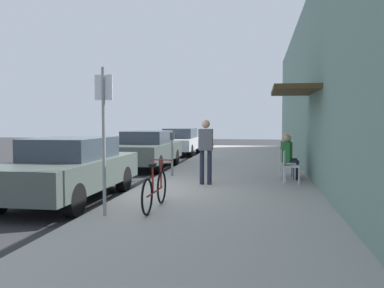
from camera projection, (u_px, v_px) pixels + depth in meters
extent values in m
plane|color=#2D2D30|center=(131.00, 194.00, 9.74)|extent=(60.00, 60.00, 0.00)
cube|color=#9E9B93|center=(230.00, 182.00, 11.33)|extent=(4.50, 32.00, 0.12)
cube|color=gray|center=(319.00, 82.00, 10.76)|extent=(0.30, 32.00, 5.69)
cube|color=#4C381E|center=(294.00, 90.00, 10.59)|extent=(1.10, 2.80, 0.12)
cube|color=#47514C|center=(69.00, 173.00, 8.87)|extent=(1.80, 4.40, 0.62)
cube|color=#333D47|center=(71.00, 148.00, 8.99)|extent=(1.48, 2.11, 0.47)
cylinder|color=black|center=(123.00, 179.00, 10.10)|extent=(0.22, 0.64, 0.64)
cylinder|color=black|center=(65.00, 178.00, 10.36)|extent=(0.22, 0.64, 0.64)
cylinder|color=black|center=(74.00, 200.00, 7.41)|extent=(0.22, 0.64, 0.64)
cube|color=#47514C|center=(147.00, 152.00, 14.93)|extent=(1.80, 4.40, 0.63)
cube|color=#333D47|center=(148.00, 137.00, 15.04)|extent=(1.48, 2.11, 0.46)
cylinder|color=black|center=(175.00, 157.00, 16.15)|extent=(0.22, 0.64, 0.64)
cylinder|color=black|center=(137.00, 157.00, 16.42)|extent=(0.22, 0.64, 0.64)
cylinder|color=black|center=(158.00, 164.00, 13.47)|extent=(0.22, 0.64, 0.64)
cylinder|color=black|center=(113.00, 164.00, 13.74)|extent=(0.22, 0.64, 0.64)
cube|color=silver|center=(180.00, 144.00, 21.08)|extent=(1.80, 4.40, 0.55)
cube|color=#333D47|center=(180.00, 133.00, 21.20)|extent=(1.48, 2.11, 0.52)
cylinder|color=black|center=(199.00, 147.00, 22.30)|extent=(0.22, 0.64, 0.64)
cylinder|color=black|center=(171.00, 147.00, 22.57)|extent=(0.22, 0.64, 0.64)
cylinder|color=black|center=(190.00, 151.00, 19.62)|extent=(0.22, 0.64, 0.64)
cylinder|color=black|center=(159.00, 150.00, 19.89)|extent=(0.22, 0.64, 0.64)
cylinder|color=slate|center=(172.00, 158.00, 12.16)|extent=(0.07, 0.07, 1.10)
cube|color=#383D42|center=(172.00, 136.00, 12.12)|extent=(0.12, 0.10, 0.22)
cylinder|color=gray|center=(104.00, 142.00, 6.98)|extent=(0.06, 0.06, 2.60)
cube|color=white|center=(104.00, 87.00, 6.94)|extent=(0.32, 0.02, 0.44)
torus|color=black|center=(162.00, 187.00, 8.07)|extent=(0.04, 0.66, 0.66)
torus|color=black|center=(147.00, 197.00, 7.03)|extent=(0.04, 0.66, 0.66)
cylinder|color=maroon|center=(155.00, 192.00, 7.55)|extent=(0.04, 1.05, 0.04)
cylinder|color=maroon|center=(153.00, 180.00, 7.39)|extent=(0.04, 0.04, 0.50)
cube|color=black|center=(153.00, 165.00, 7.37)|extent=(0.10, 0.20, 0.06)
cylinder|color=maroon|center=(161.00, 174.00, 8.00)|extent=(0.03, 0.03, 0.56)
cylinder|color=maroon|center=(161.00, 160.00, 7.99)|extent=(0.46, 0.03, 0.03)
cylinder|color=silver|center=(300.00, 175.00, 10.75)|extent=(0.04, 0.04, 0.45)
cylinder|color=silver|center=(299.00, 176.00, 10.39)|extent=(0.04, 0.04, 0.45)
cylinder|color=silver|center=(285.00, 174.00, 10.87)|extent=(0.04, 0.04, 0.45)
cylinder|color=silver|center=(284.00, 176.00, 10.51)|extent=(0.04, 0.04, 0.45)
cube|color=silver|center=(292.00, 166.00, 10.61)|extent=(0.50, 0.50, 0.03)
cube|color=silver|center=(284.00, 158.00, 10.67)|extent=(0.10, 0.44, 0.40)
cylinder|color=silver|center=(298.00, 171.00, 11.55)|extent=(0.04, 0.04, 0.45)
cylinder|color=silver|center=(295.00, 172.00, 11.21)|extent=(0.04, 0.04, 0.45)
cylinder|color=silver|center=(285.00, 170.00, 11.72)|extent=(0.04, 0.04, 0.45)
cylinder|color=silver|center=(282.00, 172.00, 11.38)|extent=(0.04, 0.04, 0.45)
cube|color=silver|center=(290.00, 163.00, 11.45)|extent=(0.55, 0.55, 0.03)
cube|color=silver|center=(283.00, 156.00, 11.53)|extent=(0.15, 0.43, 0.40)
cylinder|color=#232838|center=(297.00, 171.00, 11.47)|extent=(0.11, 0.11, 0.47)
cylinder|color=#232838|center=(292.00, 162.00, 11.52)|extent=(0.38, 0.24, 0.14)
cylinder|color=#232838|center=(295.00, 172.00, 11.29)|extent=(0.11, 0.11, 0.47)
cylinder|color=#232838|center=(291.00, 163.00, 11.34)|extent=(0.38, 0.24, 0.14)
cube|color=#267233|center=(287.00, 152.00, 11.47)|extent=(0.31, 0.41, 0.56)
sphere|color=tan|center=(287.00, 138.00, 11.44)|extent=(0.22, 0.22, 0.22)
cylinder|color=silver|center=(296.00, 168.00, 12.18)|extent=(0.04, 0.04, 0.45)
cylinder|color=silver|center=(293.00, 170.00, 11.85)|extent=(0.04, 0.04, 0.45)
cylinder|color=silver|center=(284.00, 168.00, 12.37)|extent=(0.04, 0.04, 0.45)
cylinder|color=silver|center=(280.00, 169.00, 12.04)|extent=(0.04, 0.04, 0.45)
cube|color=silver|center=(288.00, 161.00, 12.10)|extent=(0.56, 0.56, 0.03)
cube|color=silver|center=(282.00, 154.00, 12.18)|extent=(0.17, 0.43, 0.40)
cylinder|color=#232838|center=(295.00, 168.00, 12.11)|extent=(0.11, 0.11, 0.47)
cylinder|color=#232838|center=(291.00, 160.00, 12.16)|extent=(0.39, 0.25, 0.14)
cylinder|color=#232838|center=(293.00, 169.00, 11.93)|extent=(0.11, 0.11, 0.47)
cylinder|color=#232838|center=(289.00, 161.00, 11.98)|extent=(0.39, 0.25, 0.14)
cube|color=#595960|center=(286.00, 151.00, 12.12)|extent=(0.33, 0.41, 0.56)
sphere|color=tan|center=(286.00, 137.00, 12.09)|extent=(0.22, 0.22, 0.22)
cylinder|color=#232838|center=(202.00, 167.00, 10.50)|extent=(0.12, 0.12, 0.90)
cylinder|color=#232838|center=(209.00, 167.00, 10.47)|extent=(0.12, 0.12, 0.90)
cube|color=#595960|center=(206.00, 140.00, 10.44)|extent=(0.36, 0.22, 0.56)
sphere|color=tan|center=(206.00, 124.00, 10.42)|extent=(0.22, 0.22, 0.22)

